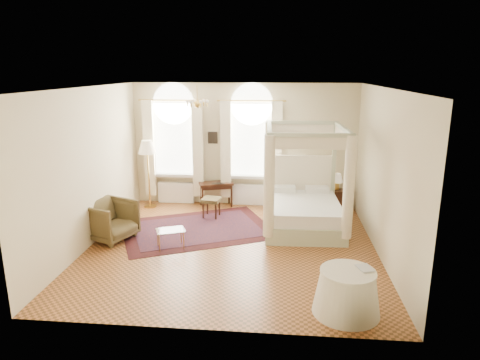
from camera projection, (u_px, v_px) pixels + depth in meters
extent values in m
plane|color=#A96131|center=(232.00, 247.00, 9.06)|extent=(6.00, 6.00, 0.00)
plane|color=beige|center=(244.00, 145.00, 11.53)|extent=(6.00, 0.00, 6.00)
plane|color=beige|center=(206.00, 222.00, 5.75)|extent=(6.00, 0.00, 6.00)
plane|color=beige|center=(89.00, 168.00, 8.92)|extent=(0.00, 6.00, 6.00)
plane|color=beige|center=(383.00, 174.00, 8.37)|extent=(0.00, 6.00, 6.00)
plane|color=white|center=(231.00, 88.00, 8.22)|extent=(6.00, 6.00, 0.00)
cube|color=white|center=(175.00, 139.00, 11.64)|extent=(1.10, 0.04, 1.90)
cylinder|color=white|center=(173.00, 104.00, 11.40)|extent=(1.10, 0.04, 1.10)
cube|color=white|center=(175.00, 175.00, 11.80)|extent=(1.32, 0.24, 0.08)
cube|color=white|center=(149.00, 149.00, 11.60)|extent=(0.28, 0.14, 2.60)
cube|color=white|center=(198.00, 149.00, 11.48)|extent=(0.28, 0.14, 2.60)
cube|color=white|center=(176.00, 192.00, 11.95)|extent=(1.00, 0.12, 0.58)
cube|color=white|center=(251.00, 140.00, 11.45)|extent=(1.10, 0.04, 1.90)
cylinder|color=white|center=(252.00, 104.00, 11.21)|extent=(1.10, 0.04, 1.10)
cube|color=white|center=(251.00, 177.00, 11.61)|extent=(1.32, 0.24, 0.08)
cube|color=white|center=(226.00, 150.00, 11.41)|extent=(0.28, 0.14, 2.60)
cube|color=white|center=(276.00, 151.00, 11.28)|extent=(0.28, 0.14, 2.60)
cube|color=white|center=(251.00, 194.00, 11.76)|extent=(1.00, 0.12, 0.58)
cylinder|color=#BC943E|center=(197.00, 94.00, 9.51)|extent=(0.02, 0.02, 0.40)
sphere|color=#BC943E|center=(197.00, 104.00, 9.57)|extent=(0.16, 0.16, 0.16)
sphere|color=#F7E3C0|center=(207.00, 101.00, 9.53)|extent=(0.07, 0.07, 0.07)
sphere|color=#F7E3C0|center=(204.00, 101.00, 9.73)|extent=(0.07, 0.07, 0.07)
sphere|color=#F7E3C0|center=(194.00, 101.00, 9.75)|extent=(0.07, 0.07, 0.07)
sphere|color=#F7E3C0|center=(188.00, 101.00, 9.57)|extent=(0.07, 0.07, 0.07)
sphere|color=#F7E3C0|center=(191.00, 102.00, 9.38)|extent=(0.07, 0.07, 0.07)
sphere|color=#F7E3C0|center=(201.00, 102.00, 9.36)|extent=(0.07, 0.07, 0.07)
cube|color=black|center=(213.00, 138.00, 11.53)|extent=(0.26, 0.03, 0.32)
cube|color=black|center=(299.00, 135.00, 11.29)|extent=(0.22, 0.03, 0.26)
cube|color=#B1B895|center=(303.00, 221.00, 10.04)|extent=(1.84, 2.23, 0.37)
cube|color=white|center=(303.00, 208.00, 9.96)|extent=(1.73, 2.13, 0.29)
cube|color=white|center=(300.00, 179.00, 10.86)|extent=(1.76, 0.15, 1.24)
cube|color=#B1B895|center=(268.00, 169.00, 10.82)|extent=(0.10, 0.10, 2.37)
cube|color=#B1B895|center=(333.00, 170.00, 10.73)|extent=(0.10, 0.10, 2.37)
cube|color=#B1B895|center=(269.00, 192.00, 8.85)|extent=(0.10, 0.10, 2.37)
cube|color=#B1B895|center=(349.00, 193.00, 8.76)|extent=(0.10, 0.10, 2.37)
cube|color=#B1B895|center=(302.00, 123.00, 10.48)|extent=(1.76, 0.15, 0.08)
cube|color=#B1B895|center=(311.00, 135.00, 8.50)|extent=(1.76, 0.15, 0.08)
cube|color=#B1B895|center=(270.00, 128.00, 9.54)|extent=(0.17, 2.17, 0.08)
cube|color=#B1B895|center=(343.00, 128.00, 9.45)|extent=(0.17, 2.17, 0.08)
cube|color=white|center=(302.00, 128.00, 10.51)|extent=(1.82, 0.11, 0.29)
cube|color=white|center=(311.00, 142.00, 8.54)|extent=(1.82, 0.11, 0.29)
cube|color=white|center=(269.00, 134.00, 9.57)|extent=(0.13, 2.23, 0.29)
cube|color=white|center=(343.00, 135.00, 9.48)|extent=(0.13, 2.23, 0.29)
cylinder|color=white|center=(269.00, 187.00, 8.82)|extent=(0.23, 0.23, 2.17)
cylinder|color=white|center=(349.00, 188.00, 8.73)|extent=(0.23, 0.23, 2.17)
cube|color=#331A0E|center=(338.00, 200.00, 11.36)|extent=(0.39, 0.35, 0.55)
cylinder|color=#BC943E|center=(337.00, 185.00, 11.32)|extent=(0.13, 0.13, 0.21)
cone|color=#F7E3C0|center=(337.00, 178.00, 11.27)|extent=(0.30, 0.30, 0.23)
cube|color=#331A0E|center=(216.00, 183.00, 11.56)|extent=(0.99, 0.72, 0.05)
cube|color=#331A0E|center=(216.00, 186.00, 11.59)|extent=(0.88, 0.60, 0.09)
cylinder|color=#331A0E|center=(201.00, 194.00, 11.74)|extent=(0.04, 0.04, 0.63)
cylinder|color=#331A0E|center=(229.00, 192.00, 11.90)|extent=(0.04, 0.04, 0.63)
cylinder|color=#331A0E|center=(203.00, 198.00, 11.40)|extent=(0.04, 0.04, 0.63)
cylinder|color=#331A0E|center=(231.00, 196.00, 11.56)|extent=(0.04, 0.04, 0.63)
imported|color=black|center=(218.00, 183.00, 11.44)|extent=(0.40, 0.29, 0.03)
cube|color=#4E4121|center=(211.00, 200.00, 10.74)|extent=(0.50, 0.50, 0.09)
cylinder|color=#331A0E|center=(203.00, 211.00, 10.69)|extent=(0.04, 0.04, 0.41)
cylinder|color=#331A0E|center=(216.00, 212.00, 10.62)|extent=(0.04, 0.04, 0.41)
cylinder|color=#331A0E|center=(207.00, 207.00, 11.00)|extent=(0.04, 0.04, 0.41)
cylinder|color=#331A0E|center=(219.00, 208.00, 10.92)|extent=(0.04, 0.04, 0.41)
imported|color=#4B3D20|center=(110.00, 220.00, 9.35)|extent=(1.24, 1.23, 0.87)
cube|color=silver|center=(170.00, 230.00, 8.92)|extent=(0.69, 0.59, 0.02)
cylinder|color=#BC943E|center=(159.00, 243.00, 8.75)|extent=(0.02, 0.02, 0.38)
cylinder|color=#BC943E|center=(184.00, 240.00, 8.89)|extent=(0.02, 0.02, 0.38)
cylinder|color=#BC943E|center=(158.00, 237.00, 9.05)|extent=(0.02, 0.02, 0.38)
cylinder|color=#BC943E|center=(181.00, 235.00, 9.19)|extent=(0.02, 0.02, 0.38)
cylinder|color=#BC943E|center=(150.00, 206.00, 11.66)|extent=(0.32, 0.32, 0.03)
cylinder|color=#BC943E|center=(149.00, 178.00, 11.46)|extent=(0.04, 0.04, 1.61)
cone|color=#F7E3C0|center=(147.00, 147.00, 11.25)|extent=(0.47, 0.47, 0.34)
cube|color=#3C0E10|center=(197.00, 229.00, 10.04)|extent=(4.06, 3.59, 0.01)
cube|color=black|center=(197.00, 229.00, 10.04)|extent=(3.36, 2.90, 0.01)
cone|color=white|center=(347.00, 293.00, 6.53)|extent=(1.03, 1.03, 0.67)
cylinder|color=white|center=(348.00, 272.00, 6.44)|extent=(0.85, 0.85, 0.04)
imported|color=black|center=(359.00, 269.00, 6.47)|extent=(0.28, 0.33, 0.03)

